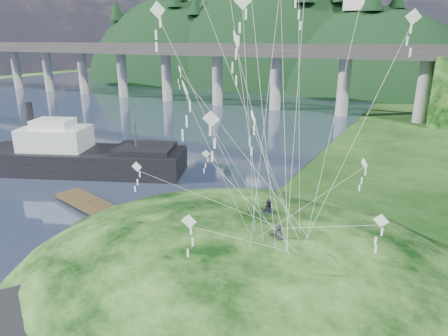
% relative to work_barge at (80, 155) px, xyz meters
% --- Properties ---
extents(ground, '(320.00, 320.00, 0.00)m').
position_rel_work_barge_xyz_m(ground, '(21.32, -15.13, -2.19)').
color(ground, black).
rests_on(ground, ground).
extents(grass_hill, '(36.00, 32.00, 13.00)m').
position_rel_work_barge_xyz_m(grass_hill, '(29.32, -13.13, -3.69)').
color(grass_hill, black).
rests_on(grass_hill, ground).
extents(bridge, '(160.00, 11.00, 15.00)m').
position_rel_work_barge_xyz_m(bridge, '(-5.14, 54.94, 7.51)').
color(bridge, '#2D2B2B').
rests_on(bridge, ground).
extents(far_ridge, '(153.00, 70.00, 94.50)m').
position_rel_work_barge_xyz_m(far_ridge, '(-22.26, 107.04, -9.63)').
color(far_ridge, black).
rests_on(far_ridge, ground).
extents(work_barge, '(25.73, 15.85, 8.76)m').
position_rel_work_barge_xyz_m(work_barge, '(0.00, 0.00, 0.00)').
color(work_barge, black).
rests_on(work_barge, ground).
extents(wooden_dock, '(16.12, 6.36, 1.14)m').
position_rel_work_barge_xyz_m(wooden_dock, '(12.78, -8.70, -1.69)').
color(wooden_dock, '#382B16').
rests_on(wooden_dock, ground).
extents(kite_flyers, '(2.88, 4.13, 1.90)m').
position_rel_work_barge_xyz_m(kite_flyers, '(30.12, -11.59, 3.67)').
color(kite_flyers, '#252731').
rests_on(kite_flyers, ground).
extents(kite_swarm, '(19.27, 17.37, 21.88)m').
position_rel_work_barge_xyz_m(kite_swarm, '(29.80, -13.62, 14.27)').
color(kite_swarm, silver).
rests_on(kite_swarm, ground).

